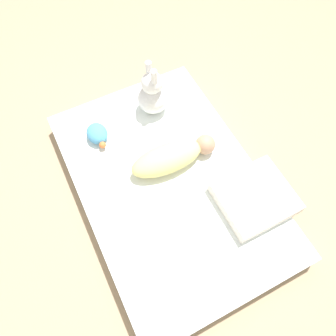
% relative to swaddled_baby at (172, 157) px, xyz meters
% --- Properties ---
extents(ground_plane, '(12.00, 12.00, 0.00)m').
position_rel_swaddled_baby_xyz_m(ground_plane, '(0.09, -0.06, -0.19)').
color(ground_plane, '#9E8466').
extents(bed_mattress, '(1.35, 0.89, 0.13)m').
position_rel_swaddled_baby_xyz_m(bed_mattress, '(0.09, -0.06, -0.13)').
color(bed_mattress, white).
rests_on(bed_mattress, ground_plane).
extents(swaddled_baby, '(0.18, 0.47, 0.13)m').
position_rel_swaddled_baby_xyz_m(swaddled_baby, '(0.00, 0.00, 0.00)').
color(swaddled_baby, '#EFDB7F').
rests_on(swaddled_baby, bed_mattress).
extents(pillow, '(0.32, 0.35, 0.08)m').
position_rel_swaddled_baby_xyz_m(pillow, '(0.38, 0.26, -0.02)').
color(pillow, white).
rests_on(pillow, bed_mattress).
extents(bunny_plush, '(0.17, 0.17, 0.33)m').
position_rel_swaddled_baby_xyz_m(bunny_plush, '(-0.37, 0.07, 0.06)').
color(bunny_plush, white).
rests_on(bunny_plush, bed_mattress).
extents(turtle_plush, '(0.16, 0.11, 0.08)m').
position_rel_swaddled_baby_xyz_m(turtle_plush, '(-0.32, -0.29, -0.02)').
color(turtle_plush, '#4C99C6').
rests_on(turtle_plush, bed_mattress).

